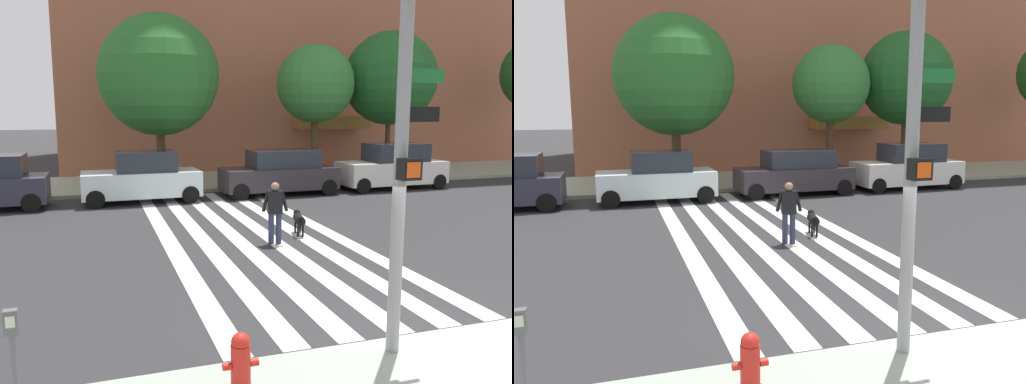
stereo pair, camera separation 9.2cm
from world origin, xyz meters
TOP-DOWN VIEW (x-y plane):
  - ground_plane at (0.00, 7.41)m, footprint 160.00×160.00m
  - sidewalk_far at (0.00, 17.83)m, footprint 80.00×6.00m
  - crosswalk_stripes at (-0.81, 7.41)m, footprint 4.95×14.23m
  - traffic_light_pole at (-0.99, -0.43)m, footprint 0.74×0.46m
  - fire_hydrant at (-3.34, -0.77)m, footprint 0.44×0.32m
  - parking_meter_curbside at (-5.77, -0.79)m, footprint 0.14×0.11m
  - parked_car_behind_first at (-3.15, 13.39)m, footprint 4.38×1.96m
  - parked_car_third_in_line at (2.42, 13.39)m, footprint 4.76×1.97m
  - parked_car_fourth_in_line at (7.75, 13.39)m, footprint 4.83×1.99m
  - street_tree_nearest at (-2.08, 16.08)m, footprint 5.11×5.11m
  - street_tree_middle at (5.10, 15.99)m, footprint 3.62×3.62m
  - street_tree_further at (9.14, 16.10)m, footprint 4.53×4.53m
  - pedestrian_dog_walker at (-0.44, 6.07)m, footprint 0.70×0.32m
  - dog_on_leash at (0.55, 6.82)m, footprint 0.42×1.07m

SIDE VIEW (x-z plane):
  - ground_plane at x=0.00m, z-range 0.00..0.00m
  - crosswalk_stripes at x=-0.81m, z-range 0.00..0.01m
  - sidewalk_far at x=0.00m, z-range 0.00..0.15m
  - dog_on_leash at x=0.55m, z-range 0.12..0.77m
  - fire_hydrant at x=-3.34m, z-range 0.14..0.90m
  - parked_car_third_in_line at x=2.42m, z-range -0.02..1.83m
  - parked_car_behind_first at x=-3.15m, z-range -0.05..1.88m
  - pedestrian_dog_walker at x=-0.44m, z-range 0.11..1.75m
  - parked_car_fourth_in_line at x=7.75m, z-range -0.05..1.96m
  - parking_meter_curbside at x=-5.77m, z-range 0.35..1.71m
  - traffic_light_pole at x=-0.99m, z-range 0.62..6.42m
  - street_tree_middle at x=5.10m, z-range 1.48..7.80m
  - street_tree_nearest at x=-2.08m, z-range 1.25..8.57m
  - street_tree_further at x=9.14m, z-range 1.43..8.52m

